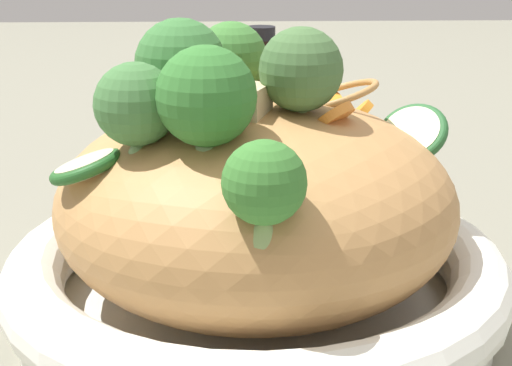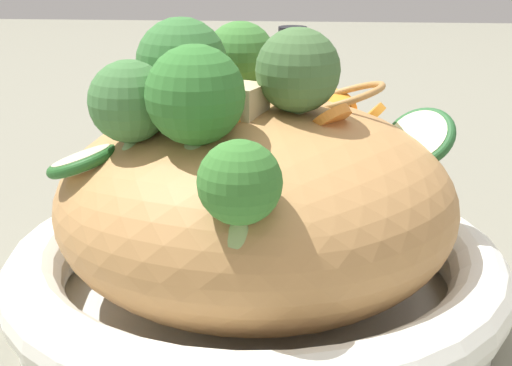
{
  "view_description": "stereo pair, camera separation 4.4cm",
  "coord_description": "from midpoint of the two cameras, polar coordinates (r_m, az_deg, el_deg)",
  "views": [
    {
      "loc": [
        -0.01,
        -0.42,
        0.23
      ],
      "look_at": [
        0.0,
        0.0,
        0.09
      ],
      "focal_mm": 54.6,
      "sensor_mm": 36.0,
      "label": 1
    },
    {
      "loc": [
        0.03,
        -0.42,
        0.23
      ],
      "look_at": [
        0.0,
        0.0,
        0.09
      ],
      "focal_mm": 54.6,
      "sensor_mm": 36.0,
      "label": 2
    }
  ],
  "objects": [
    {
      "name": "ground_plane",
      "position": [
        0.48,
        2.69,
        -10.11
      ],
      "size": [
        3.0,
        3.0,
        0.0
      ],
      "primitive_type": "plane",
      "color": "gray"
    },
    {
      "name": "serving_bowl",
      "position": [
        0.47,
        2.74,
        -7.16
      ],
      "size": [
        0.29,
        0.29,
        0.05
      ],
      "color": "white",
      "rests_on": "ground_plane"
    },
    {
      "name": "noodle_heap",
      "position": [
        0.45,
        2.85,
        -1.45
      ],
      "size": [
        0.23,
        0.23,
        0.13
      ],
      "color": "tan",
      "rests_on": "serving_bowl"
    },
    {
      "name": "carrot_coins",
      "position": [
        0.46,
        4.16,
        5.44
      ],
      "size": [
        0.15,
        0.12,
        0.05
      ],
      "color": "orange",
      "rests_on": "serving_bowl"
    },
    {
      "name": "chicken_chunks",
      "position": [
        0.46,
        2.14,
        6.13
      ],
      "size": [
        0.03,
        0.13,
        0.04
      ],
      "color": "#D2B98C",
      "rests_on": "serving_bowl"
    },
    {
      "name": "soy_sauce_bottle",
      "position": [
        0.7,
        4.42,
        4.57
      ],
      "size": [
        0.05,
        0.05,
        0.14
      ],
      "color": "black",
      "rests_on": "ground_plane"
    },
    {
      "name": "zucchini_slices",
      "position": [
        0.43,
        4.9,
        2.58
      ],
      "size": [
        0.23,
        0.11,
        0.03
      ],
      "color": "beige",
      "rests_on": "serving_bowl"
    },
    {
      "name": "broccoli_florets",
      "position": [
        0.41,
        -0.18,
        6.99
      ],
      "size": [
        0.14,
        0.21,
        0.09
      ],
      "color": "#97B46B",
      "rests_on": "serving_bowl"
    }
  ]
}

